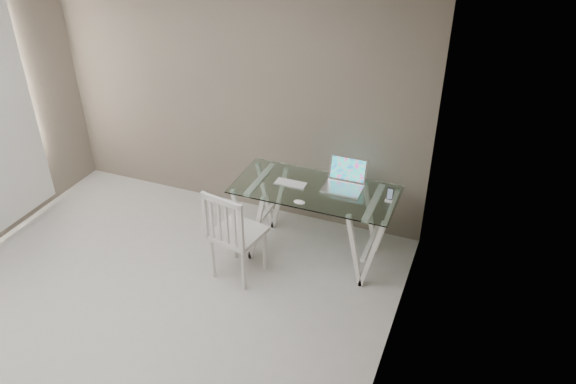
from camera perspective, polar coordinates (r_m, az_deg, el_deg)
name	(u,v)px	position (r m, az deg, el deg)	size (l,w,h in m)	color
room	(74,150)	(3.94, -20.93, 4.04)	(4.50, 4.52, 2.71)	#ABA9A4
desk	(314,222)	(5.32, 2.69, -3.02)	(1.50, 0.70, 0.75)	silver
chair	(232,232)	(4.98, -5.68, -4.07)	(0.49, 0.49, 0.93)	silver
laptop	(345,180)	(5.16, 5.79, 1.19)	(0.35, 0.32, 0.24)	silver
keyboard	(291,183)	(5.20, 0.27, 0.89)	(0.31, 0.13, 0.01)	silver
mouse	(299,202)	(4.90, 1.16, -1.04)	(0.10, 0.06, 0.03)	white
phone_dock	(389,197)	(5.01, 10.27, -0.55)	(0.07, 0.07, 0.12)	white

